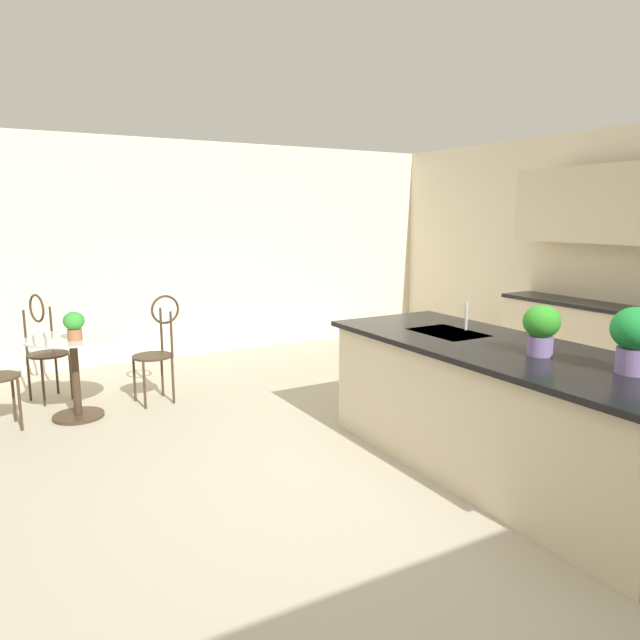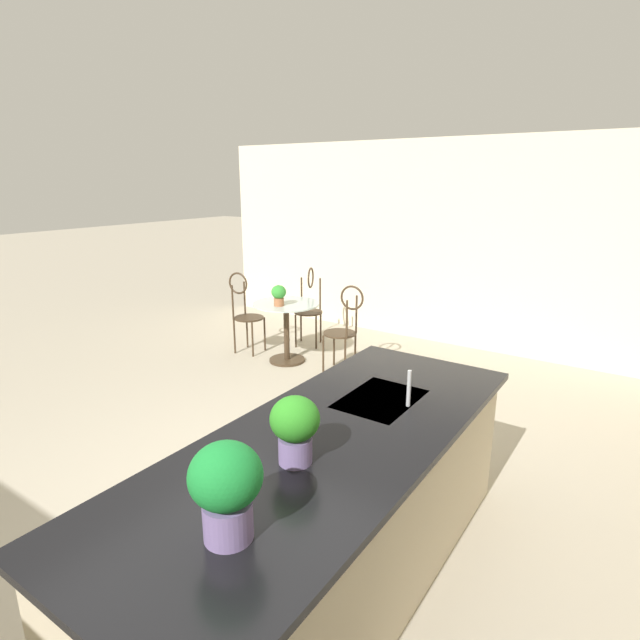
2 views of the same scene
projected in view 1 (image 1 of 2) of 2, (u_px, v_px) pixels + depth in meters
ground_plane at (373, 483)px, 3.99m from camera, size 40.00×40.00×0.00m
wall_left_window at (181, 251)px, 7.38m from camera, size 0.12×7.80×2.70m
kitchen_island at (499, 410)px, 4.07m from camera, size 2.80×1.06×0.92m
back_counter_run at (616, 348)px, 5.81m from camera, size 2.44×0.64×1.52m
upper_cabinet_run at (628, 204)px, 5.54m from camera, size 2.40×0.36×0.76m
bistro_table at (75, 369)px, 5.20m from camera, size 0.80×0.80×0.74m
chair_near_window at (158, 344)px, 5.63m from camera, size 0.42×0.50×1.04m
chair_by_island at (44, 342)px, 5.71m from camera, size 0.52×0.49×1.04m
sink_faucet at (466, 316)px, 4.52m from camera, size 0.02×0.02×0.22m
potted_plant_on_table at (74, 324)px, 5.00m from camera, size 0.18×0.18×0.25m
potted_plant_counter_far at (635, 336)px, 3.27m from camera, size 0.27×0.27×0.38m
potted_plant_counter_near at (541, 327)px, 3.69m from camera, size 0.23×0.23×0.33m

